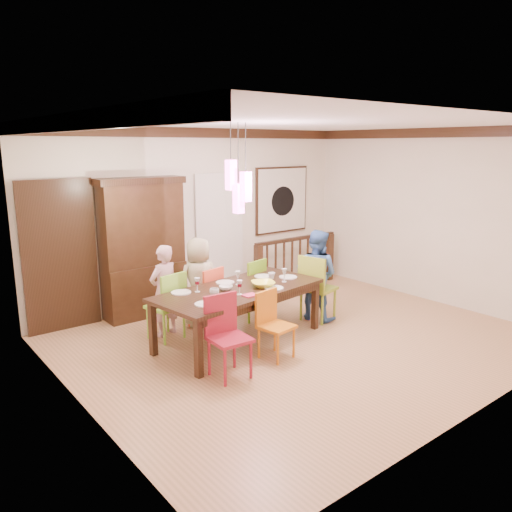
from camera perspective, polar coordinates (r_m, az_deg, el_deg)
floor at (r=7.01m, az=5.12°, el=-9.46°), size 6.00×6.00×0.00m
ceiling at (r=6.51m, az=5.63°, el=14.95°), size 6.00×6.00×0.00m
wall_back at (r=8.56m, az=-6.31°, el=4.61°), size 6.00×0.00×6.00m
wall_left at (r=5.06m, az=-20.03°, el=-1.60°), size 0.00×5.00×5.00m
wall_right at (r=8.93m, az=19.46°, el=4.30°), size 0.00×5.00×5.00m
crown_molding at (r=6.50m, az=5.62°, el=14.25°), size 6.00×5.00×0.16m
panel_door at (r=7.60m, az=-21.50°, el=-0.26°), size 1.04×0.07×2.24m
white_doorway at (r=8.78m, az=-4.20°, el=2.22°), size 0.97×0.05×2.22m
painting at (r=9.59m, az=2.98°, el=6.42°), size 1.25×0.06×1.25m
pendant_cluster at (r=6.44m, az=-2.02°, el=7.97°), size 0.27×0.21×1.14m
dining_table at (r=6.71m, az=-1.93°, el=-4.31°), size 2.46×1.36×0.75m
chair_far_left at (r=6.95m, az=-10.34°, el=-5.03°), size 0.51×0.51×0.95m
chair_far_mid at (r=7.35m, az=-5.90°, el=-4.17°), size 0.49×0.49×0.90m
chair_far_right at (r=7.64m, az=-1.02°, el=-3.28°), size 0.51×0.51×0.94m
chair_near_left at (r=5.74m, az=-3.04°, el=-8.69°), size 0.45×0.45×0.95m
chair_near_mid at (r=6.25m, az=2.36°, el=-7.44°), size 0.44×0.44×0.85m
chair_end_right at (r=7.63m, az=7.15°, el=-3.05°), size 0.55×0.55×1.02m
china_hutch at (r=7.88m, az=-12.83°, el=0.97°), size 1.36×0.46×2.15m
balustrade at (r=9.34m, az=4.59°, el=-0.62°), size 1.93×0.12×0.96m
person_far_left at (r=7.05m, az=-10.47°, el=-3.92°), size 0.53×0.41×1.29m
person_far_mid at (r=7.37m, az=-6.54°, el=-2.95°), size 0.69×0.50×1.32m
person_end_right at (r=7.64m, az=6.88°, el=-2.15°), size 0.71×0.81×1.39m
serving_bowl at (r=6.74m, az=0.82°, el=-3.23°), size 0.40×0.40×0.08m
small_bowl at (r=6.61m, az=-3.46°, el=-3.65°), size 0.21×0.21×0.06m
cup_left at (r=6.37m, az=-4.78°, el=-4.13°), size 0.16×0.16×0.09m
cup_right at (r=7.13m, az=1.79°, el=-2.28°), size 0.11×0.11×0.09m
plate_far_left at (r=6.54m, az=-8.56°, el=-4.14°), size 0.26×0.26×0.01m
plate_far_mid at (r=6.94m, az=-3.55°, el=-3.04°), size 0.26×0.26×0.01m
plate_far_right at (r=7.25m, az=0.83°, el=-2.34°), size 0.26×0.26×0.01m
plate_near_left at (r=6.04m, az=-5.81°, el=-5.48°), size 0.26×0.26×0.01m
plate_near_mid at (r=6.67m, az=2.05°, el=-3.68°), size 0.26×0.26×0.01m
plate_end_right at (r=7.23m, az=3.69°, el=-2.42°), size 0.26×0.26×0.01m
wine_glass_a at (r=6.54m, az=-6.73°, el=-3.30°), size 0.08×0.08×0.19m
wine_glass_b at (r=6.83m, az=-2.09°, el=-2.51°), size 0.08×0.08×0.19m
wine_glass_c at (r=6.38m, az=-1.90°, el=-3.61°), size 0.08×0.08×0.19m
wine_glass_d at (r=6.98m, az=3.25°, el=-2.21°), size 0.08×0.08×0.19m
napkin at (r=6.35m, az=-0.68°, el=-4.50°), size 0.18×0.14×0.01m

